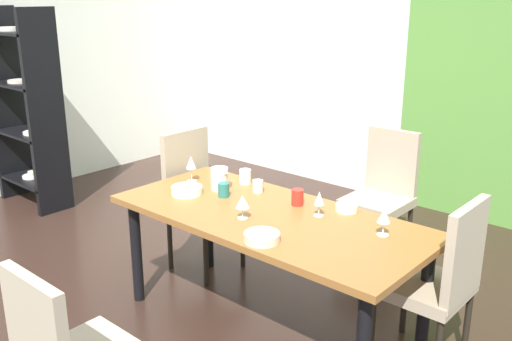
% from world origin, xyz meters
% --- Properties ---
extents(ground_plane, '(6.02, 5.21, 0.02)m').
position_xyz_m(ground_plane, '(0.00, 0.00, -0.01)').
color(ground_plane, '#31201A').
extents(back_panel_interior, '(3.16, 0.10, 2.78)m').
position_xyz_m(back_panel_interior, '(-1.43, 2.55, 1.39)').
color(back_panel_interior, silver).
rests_on(back_panel_interior, ground_plane).
extents(dining_table, '(1.90, 0.85, 0.74)m').
position_xyz_m(dining_table, '(0.63, -0.04, 0.66)').
color(dining_table, '#945E2C').
rests_on(dining_table, ground_plane).
extents(chair_right_far, '(0.44, 0.44, 0.97)m').
position_xyz_m(chair_right_far, '(1.56, 0.26, 0.54)').
color(chair_right_far, tan).
rests_on(chair_right_far, ground_plane).
extents(chair_left_far, '(0.45, 0.44, 1.02)m').
position_xyz_m(chair_left_far, '(-0.30, 0.26, 0.55)').
color(chair_left_far, tan).
rests_on(chair_left_far, ground_plane).
extents(chair_head_far, '(0.44, 0.45, 0.98)m').
position_xyz_m(chair_head_far, '(0.64, 1.32, 0.54)').
color(chair_head_far, tan).
rests_on(chair_head_far, ground_plane).
extents(display_shelf, '(0.78, 0.35, 1.86)m').
position_xyz_m(display_shelf, '(-2.47, 0.13, 0.93)').
color(display_shelf, black).
rests_on(display_shelf, ground_plane).
extents(wine_glass_west, '(0.07, 0.07, 0.15)m').
position_xyz_m(wine_glass_west, '(1.28, 0.13, 0.84)').
color(wine_glass_west, silver).
rests_on(wine_glass_west, dining_table).
extents(wine_glass_right, '(0.08, 0.08, 0.14)m').
position_xyz_m(wine_glass_right, '(0.57, -0.19, 0.84)').
color(wine_glass_right, silver).
rests_on(wine_glass_right, dining_table).
extents(wine_glass_corner, '(0.07, 0.07, 0.18)m').
position_xyz_m(wine_glass_corner, '(-0.15, 0.07, 0.87)').
color(wine_glass_corner, silver).
rests_on(wine_glass_corner, dining_table).
extents(wine_glass_near_window, '(0.06, 0.06, 0.15)m').
position_xyz_m(wine_glass_near_window, '(0.87, 0.13, 0.84)').
color(wine_glass_near_window, silver).
rests_on(wine_glass_near_window, dining_table).
extents(serving_bowl_center, '(0.19, 0.19, 0.05)m').
position_xyz_m(serving_bowl_center, '(0.85, -0.35, 0.76)').
color(serving_bowl_center, beige).
rests_on(serving_bowl_center, dining_table).
extents(serving_bowl_north, '(0.20, 0.20, 0.05)m').
position_xyz_m(serving_bowl_north, '(0.02, -0.12, 0.77)').
color(serving_bowl_north, white).
rests_on(serving_bowl_north, dining_table).
extents(serving_bowl_east, '(0.13, 0.13, 0.04)m').
position_xyz_m(serving_bowl_east, '(0.95, 0.30, 0.76)').
color(serving_bowl_east, white).
rests_on(serving_bowl_east, dining_table).
extents(cup_south, '(0.07, 0.07, 0.08)m').
position_xyz_m(cup_south, '(0.34, 0.21, 0.78)').
color(cup_south, silver).
rests_on(cup_south, dining_table).
extents(cup_left, '(0.08, 0.08, 0.10)m').
position_xyz_m(cup_left, '(0.16, 0.28, 0.79)').
color(cup_left, white).
rests_on(cup_left, dining_table).
extents(cup_front, '(0.07, 0.07, 0.09)m').
position_xyz_m(cup_front, '(0.23, -0.00, 0.78)').
color(cup_front, '#256E66').
rests_on(cup_front, dining_table).
extents(cup_rear, '(0.07, 0.07, 0.10)m').
position_xyz_m(cup_rear, '(0.67, 0.19, 0.79)').
color(cup_rear, red).
rests_on(cup_rear, dining_table).
extents(pitcher_near_shelf, '(0.13, 0.11, 0.15)m').
position_xyz_m(pitcher_near_shelf, '(0.12, 0.08, 0.82)').
color(pitcher_near_shelf, silver).
rests_on(pitcher_near_shelf, dining_table).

